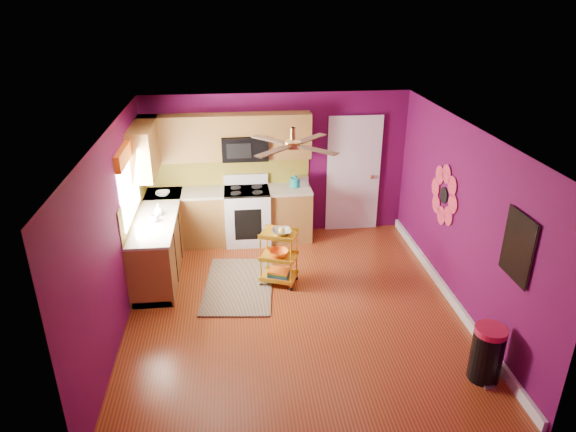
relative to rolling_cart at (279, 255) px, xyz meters
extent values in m
plane|color=maroon|center=(0.14, -0.67, -0.48)|extent=(5.00, 5.00, 0.00)
cube|color=#55093F|center=(0.14, 1.83, 0.77)|extent=(4.50, 0.04, 2.50)
cube|color=#55093F|center=(0.14, -3.17, 0.77)|extent=(4.50, 0.04, 2.50)
cube|color=#55093F|center=(-2.11, -0.67, 0.77)|extent=(0.04, 5.00, 2.50)
cube|color=#55093F|center=(2.39, -0.67, 0.77)|extent=(0.04, 5.00, 2.50)
cube|color=silver|center=(0.14, -0.67, 2.02)|extent=(4.50, 5.00, 0.04)
cube|color=white|center=(2.36, -0.67, -0.41)|extent=(0.05, 4.90, 0.14)
cube|color=brown|center=(-1.81, 0.68, -0.03)|extent=(0.60, 2.30, 0.90)
cube|color=brown|center=(-0.71, 1.53, -0.03)|extent=(2.80, 0.60, 0.90)
cube|color=beige|center=(-1.81, 0.68, 0.44)|extent=(0.63, 2.30, 0.04)
cube|color=beige|center=(-0.71, 1.53, 0.44)|extent=(2.80, 0.63, 0.04)
cube|color=black|center=(-1.81, 0.68, -0.43)|extent=(0.54, 2.30, 0.10)
cube|color=black|center=(-0.71, 1.53, -0.43)|extent=(2.80, 0.54, 0.10)
cube|color=white|center=(-0.41, 1.50, -0.02)|extent=(0.76, 0.66, 0.92)
cube|color=black|center=(-0.41, 1.50, 0.45)|extent=(0.76, 0.62, 0.03)
cube|color=white|center=(-0.41, 1.78, 0.56)|extent=(0.76, 0.06, 0.18)
cube|color=black|center=(-0.41, 1.17, -0.03)|extent=(0.45, 0.02, 0.55)
cube|color=brown|center=(-1.45, 1.66, 1.35)|extent=(1.32, 0.33, 0.75)
cube|color=brown|center=(0.33, 1.66, 1.35)|extent=(0.72, 0.33, 0.75)
cube|color=brown|center=(-0.41, 1.66, 1.55)|extent=(0.76, 0.33, 0.34)
cube|color=brown|center=(-1.95, 1.18, 1.35)|extent=(0.33, 1.30, 0.75)
cube|color=black|center=(-0.41, 1.63, 1.17)|extent=(0.76, 0.38, 0.40)
cube|color=brown|center=(-0.71, 1.82, 0.72)|extent=(2.80, 0.01, 0.51)
cube|color=brown|center=(-2.10, 0.68, 0.72)|extent=(0.01, 2.30, 0.51)
cube|color=white|center=(-2.09, 0.38, 1.07)|extent=(0.03, 1.20, 1.00)
cube|color=orange|center=(-2.06, 0.38, 1.54)|extent=(0.08, 1.35, 0.22)
cube|color=white|center=(1.49, 1.80, 0.55)|extent=(0.85, 0.04, 2.05)
cube|color=white|center=(1.49, 1.78, 0.55)|extent=(0.95, 0.02, 2.15)
sphere|color=#BF8C3F|center=(1.81, 1.75, 0.52)|extent=(0.07, 0.07, 0.07)
cylinder|color=black|center=(2.37, -0.07, 0.87)|extent=(0.01, 0.24, 0.24)
cube|color=#1BAFB4|center=(2.37, -2.07, 1.07)|extent=(0.03, 0.52, 0.72)
cube|color=black|center=(2.35, -2.07, 1.07)|extent=(0.01, 0.56, 0.76)
cylinder|color=#BF8C3F|center=(0.14, -0.47, 1.94)|extent=(0.06, 0.06, 0.16)
cylinder|color=#BF8C3F|center=(0.14, -0.47, 1.80)|extent=(0.20, 0.20, 0.08)
cube|color=#4C2D19|center=(0.41, -0.21, 1.80)|extent=(0.47, 0.47, 0.01)
cube|color=#4C2D19|center=(-0.13, -0.21, 1.80)|extent=(0.47, 0.47, 0.01)
cube|color=#4C2D19|center=(-0.13, -0.74, 1.80)|extent=(0.47, 0.47, 0.01)
cube|color=#4C2D19|center=(0.41, -0.74, 1.80)|extent=(0.47, 0.47, 0.01)
cube|color=black|center=(-0.61, -0.02, -0.46)|extent=(1.14, 1.69, 0.02)
cylinder|color=gold|center=(-0.28, -0.06, -0.04)|extent=(0.02, 0.02, 0.79)
cylinder|color=gold|center=(0.15, -0.23, -0.04)|extent=(0.02, 0.02, 0.79)
cylinder|color=gold|center=(-0.16, 0.23, -0.04)|extent=(0.02, 0.02, 0.79)
cylinder|color=gold|center=(0.26, 0.07, -0.04)|extent=(0.02, 0.02, 0.79)
sphere|color=black|center=(-0.28, -0.06, -0.45)|extent=(0.06, 0.06, 0.06)
sphere|color=black|center=(0.15, -0.23, -0.45)|extent=(0.06, 0.06, 0.06)
sphere|color=black|center=(-0.16, 0.23, -0.45)|extent=(0.06, 0.06, 0.06)
sphere|color=black|center=(0.26, 0.07, -0.45)|extent=(0.06, 0.06, 0.06)
cube|color=gold|center=(-0.01, 0.00, 0.33)|extent=(0.61, 0.53, 0.03)
cube|color=gold|center=(-0.01, 0.00, -0.03)|extent=(0.61, 0.53, 0.03)
cube|color=gold|center=(-0.01, 0.00, -0.36)|extent=(0.61, 0.53, 0.03)
imported|color=beige|center=(0.04, -0.01, 0.38)|extent=(0.37, 0.37, 0.07)
sphere|color=yellow|center=(0.04, -0.01, 0.40)|extent=(0.09, 0.09, 0.09)
imported|color=orange|center=(-0.01, 0.00, 0.03)|extent=(0.38, 0.38, 0.09)
cube|color=navy|center=(-0.01, 0.00, -0.33)|extent=(0.36, 0.32, 0.04)
cube|color=#267233|center=(-0.01, 0.00, -0.30)|extent=(0.36, 0.32, 0.03)
cube|color=orange|center=(-0.01, 0.00, -0.27)|extent=(0.36, 0.32, 0.03)
cylinder|color=black|center=(2.11, -2.29, -0.17)|extent=(0.36, 0.36, 0.61)
cylinder|color=#BF1B41|center=(2.11, -2.29, 0.17)|extent=(0.35, 0.35, 0.07)
cube|color=beige|center=(2.11, -2.47, -0.46)|extent=(0.12, 0.06, 0.03)
cylinder|color=#118686|center=(0.43, 1.58, 0.54)|extent=(0.18, 0.18, 0.16)
sphere|color=#118686|center=(0.43, 1.58, 0.64)|extent=(0.06, 0.06, 0.06)
cube|color=beige|center=(0.54, 1.60, 0.55)|extent=(0.22, 0.15, 0.18)
imported|color=#EA3F72|center=(-1.76, 0.60, 0.55)|extent=(0.08, 0.08, 0.17)
imported|color=white|center=(-1.75, 0.60, 0.56)|extent=(0.14, 0.14, 0.18)
imported|color=white|center=(-1.79, 1.42, 0.49)|extent=(0.23, 0.23, 0.06)
imported|color=white|center=(-1.79, 0.37, 0.52)|extent=(0.13, 0.13, 0.11)
camera|label=1|loc=(-0.59, -6.62, 3.58)|focal=32.00mm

